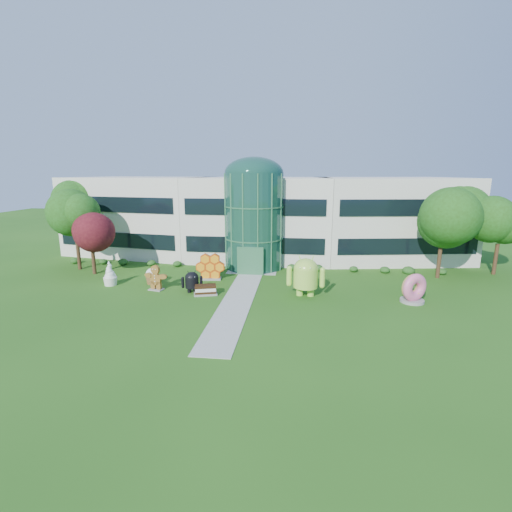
% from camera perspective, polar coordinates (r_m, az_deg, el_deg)
% --- Properties ---
extents(ground, '(140.00, 140.00, 0.00)m').
position_cam_1_polar(ground, '(28.28, -3.31, -7.79)').
color(ground, '#215114').
rests_on(ground, ground).
extents(building, '(46.00, 15.00, 9.30)m').
position_cam_1_polar(building, '(44.61, 0.65, 6.00)').
color(building, beige).
rests_on(building, ground).
extents(atrium, '(6.00, 6.00, 9.80)m').
position_cam_1_polar(atrium, '(38.67, -0.30, 5.32)').
color(atrium, '#194738').
rests_on(atrium, ground).
extents(walkway, '(2.40, 20.00, 0.04)m').
position_cam_1_polar(walkway, '(30.12, -2.64, -6.43)').
color(walkway, '#9E9E93').
rests_on(walkway, ground).
extents(tree_red, '(4.00, 4.00, 6.00)m').
position_cam_1_polar(tree_red, '(39.78, -23.93, 1.66)').
color(tree_red, '#3F0C14').
rests_on(tree_red, ground).
extents(trees_backdrop, '(52.00, 8.00, 8.40)m').
position_cam_1_polar(trees_backdrop, '(39.75, -0.12, 4.51)').
color(trees_backdrop, '#204711').
rests_on(trees_backdrop, ground).
extents(android_green, '(3.39, 2.39, 3.68)m').
position_cam_1_polar(android_green, '(30.40, 7.66, -2.76)').
color(android_green, '#A3DB46').
rests_on(android_green, ground).
extents(android_black, '(2.14, 1.75, 2.09)m').
position_cam_1_polar(android_black, '(31.62, -9.83, -3.71)').
color(android_black, black).
rests_on(android_black, ground).
extents(donut, '(2.50, 2.08, 2.35)m').
position_cam_1_polar(donut, '(31.29, 23.03, -4.51)').
color(donut, '#D5518D').
rests_on(donut, ground).
extents(gingerbread, '(2.56, 1.44, 2.22)m').
position_cam_1_polar(gingerbread, '(32.92, -15.17, -3.20)').
color(gingerbread, brown).
rests_on(gingerbread, ground).
extents(ice_cream_sandwich, '(2.08, 1.44, 0.84)m').
position_cam_1_polar(ice_cream_sandwich, '(31.00, -7.78, -5.19)').
color(ice_cream_sandwich, black).
rests_on(ice_cream_sandwich, ground).
extents(honeycomb, '(2.97, 1.36, 2.26)m').
position_cam_1_polar(honeycomb, '(35.10, -7.04, -1.82)').
color(honeycomb, orange).
rests_on(honeycomb, ground).
extents(froyo, '(1.67, 1.67, 2.21)m').
position_cam_1_polar(froyo, '(35.60, -21.58, -2.48)').
color(froyo, white).
rests_on(froyo, ground).
extents(cupcake, '(1.53, 1.53, 1.46)m').
position_cam_1_polar(cupcake, '(34.94, -15.69, -2.96)').
color(cupcake, white).
rests_on(cupcake, ground).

